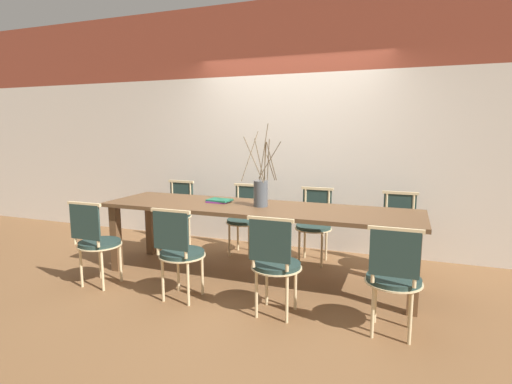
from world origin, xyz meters
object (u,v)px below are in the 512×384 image
object	(u,v)px
chair_near_center	(275,261)
book_stack	(219,201)
dining_table	(256,215)
chair_far_center	(314,222)
vase_centerpiece	(261,192)

from	to	relation	value
chair_near_center	book_stack	size ratio (longest dim) A/B	3.29
dining_table	chair_far_center	distance (m)	0.91
chair_near_center	dining_table	bearing A→B (deg)	120.86
chair_far_center	vase_centerpiece	distance (m)	0.96
dining_table	chair_far_center	bearing A→B (deg)	59.27
dining_table	vase_centerpiece	size ratio (longest dim) A/B	3.89
dining_table	book_stack	bearing A→B (deg)	169.97
chair_near_center	vase_centerpiece	xyz separation A→B (m)	(-0.41, 0.77, 0.45)
book_stack	dining_table	bearing A→B (deg)	-10.03
vase_centerpiece	dining_table	bearing A→B (deg)	-163.38
chair_near_center	book_stack	xyz separation A→B (m)	(-0.92, 0.84, 0.31)
dining_table	chair_near_center	xyz separation A→B (m)	(0.45, -0.76, -0.21)
chair_far_center	vase_centerpiece	bearing A→B (deg)	61.57
chair_far_center	vase_centerpiece	xyz separation A→B (m)	(-0.40, -0.75, 0.45)
chair_near_center	book_stack	world-z (taller)	chair_near_center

